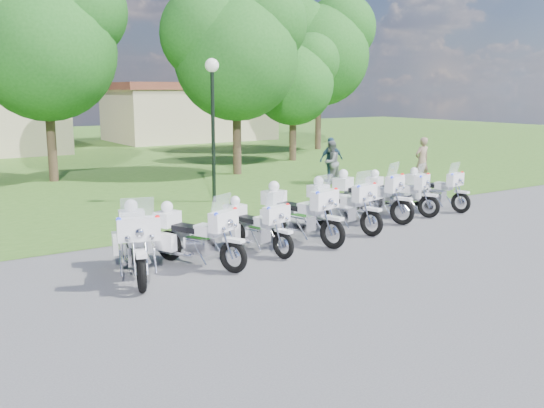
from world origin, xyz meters
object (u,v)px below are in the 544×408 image
motorcycle_1 (195,235)px  motorcycle_4 (340,204)px  motorcycle_0 (135,240)px  motorcycle_5 (368,195)px  motorcycle_7 (433,189)px  motorcycle_3 (298,212)px  bystander_b (331,163)px  lamp_post (212,96)px  motorcycle_6 (397,192)px  bystander_a (422,161)px  motorcycle_2 (255,225)px  bystander_c (331,160)px

motorcycle_1 → motorcycle_4: motorcycle_4 is taller
motorcycle_0 → motorcycle_5: (7.30, 1.42, -0.01)m
motorcycle_7 → motorcycle_5: bearing=-9.9°
motorcycle_3 → motorcycle_4: (1.62, 0.38, -0.03)m
motorcycle_0 → bystander_b: bearing=-130.3°
motorcycle_1 → motorcycle_5: (6.02, 1.41, 0.04)m
lamp_post → motorcycle_7: bearing=-42.8°
motorcycle_6 → bystander_a: (5.00, 3.75, 0.25)m
motorcycle_4 → motorcycle_1: bearing=-0.4°
motorcycle_3 → lamp_post: 6.39m
motorcycle_3 → lamp_post: lamp_post is taller
motorcycle_3 → motorcycle_6: motorcycle_3 is taller
motorcycle_1 → bystander_b: 11.71m
motorcycle_7 → lamp_post: size_ratio=0.48×
motorcycle_2 → motorcycle_0: bearing=-5.7°
motorcycle_7 → bystander_c: (0.79, 5.99, 0.26)m
motorcycle_3 → motorcycle_7: size_ratio=1.13×
bystander_a → bystander_c: bearing=-38.0°
motorcycle_5 → bystander_b: size_ratio=1.42×
motorcycle_4 → bystander_a: size_ratio=1.33×
motorcycle_6 → bystander_c: 6.40m
motorcycle_3 → bystander_c: 9.65m
motorcycle_4 → motorcycle_7: (4.21, 0.65, -0.06)m
motorcycle_2 → motorcycle_7: bearing=178.4°
motorcycle_0 → bystander_a: (13.60, 5.32, 0.19)m
motorcycle_2 → bystander_a: 11.80m
motorcycle_4 → bystander_b: bearing=-138.2°
motorcycle_6 → motorcycle_2: bearing=-11.7°
motorcycle_1 → motorcycle_6: size_ratio=1.01×
motorcycle_5 → motorcycle_3: bearing=-5.1°
motorcycle_2 → motorcycle_3: 1.37m
motorcycle_3 → bystander_c: (6.62, 7.01, 0.17)m
motorcycle_0 → bystander_b: motorcycle_0 is taller
motorcycle_7 → lamp_post: lamp_post is taller
motorcycle_4 → motorcycle_6: size_ratio=1.12×
motorcycle_6 → bystander_c: (2.29, 5.97, 0.24)m
motorcycle_4 → bystander_a: (7.71, 4.41, 0.22)m
motorcycle_1 → bystander_a: size_ratio=1.21×
motorcycle_6 → lamp_post: size_ratio=0.47×
motorcycle_4 → motorcycle_0: bearing=-2.7°
motorcycle_1 → motorcycle_7: (8.82, 1.55, -0.04)m
motorcycle_6 → motorcycle_7: size_ratio=0.98×
motorcycle_0 → bystander_a: bearing=-143.0°
motorcycle_1 → bystander_a: 13.42m
motorcycle_2 → motorcycle_7: 7.29m
motorcycle_5 → motorcycle_6: bearing=165.2°
motorcycle_7 → bystander_a: (3.50, 3.76, 0.28)m
motorcycle_0 → bystander_b: (10.55, 7.15, 0.13)m
motorcycle_1 → motorcycle_3: bearing=164.9°
lamp_post → bystander_a: (8.58, -0.95, -2.52)m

